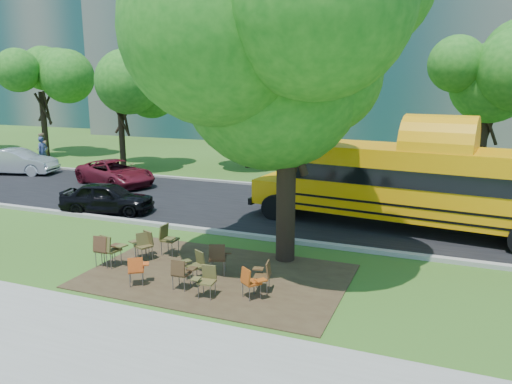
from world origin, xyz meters
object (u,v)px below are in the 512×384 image
at_px(school_bus, 433,185).
at_px(chair_0, 104,248).
at_px(chair_1, 110,248).
at_px(chair_8, 143,242).
at_px(bg_car_silver, 17,162).
at_px(pedestrian_a, 43,152).
at_px(main_tree, 288,47).
at_px(black_car, 107,198).
at_px(chair_10, 167,237).
at_px(chair_7, 250,280).
at_px(chair_3, 196,263).
at_px(chair_9, 144,243).
at_px(chair_4, 181,271).
at_px(chair_5, 206,278).
at_px(pedestrian_b, 42,148).
at_px(chair_2, 137,268).
at_px(chair_6, 264,273).
at_px(chair_11, 219,255).
at_px(bg_car_red, 115,173).

relative_size(school_bus, chair_0, 12.89).
relative_size(chair_0, chair_1, 0.98).
bearing_deg(chair_1, chair_8, 75.66).
xyz_separation_m(bg_car_silver, pedestrian_a, (-0.56, 2.50, 0.21)).
xyz_separation_m(main_tree, chair_0, (-4.61, -2.47, -5.53)).
bearing_deg(black_car, bg_car_silver, 50.52).
bearing_deg(chair_10, chair_7, 60.93).
height_order(chair_3, chair_9, chair_9).
relative_size(chair_1, chair_4, 1.16).
distance_m(chair_7, chair_9, 4.19).
bearing_deg(chair_5, chair_1, -17.01).
height_order(school_bus, chair_1, school_bus).
distance_m(chair_4, pedestrian_b, 23.72).
relative_size(chair_2, pedestrian_b, 0.42).
height_order(school_bus, pedestrian_a, school_bus).
height_order(school_bus, chair_0, school_bus).
height_order(chair_6, chair_8, chair_8).
bearing_deg(chair_5, school_bus, -126.15).
relative_size(chair_4, chair_6, 1.01).
xyz_separation_m(chair_3, black_car, (-6.69, 4.90, 0.12)).
distance_m(chair_10, bg_car_silver, 17.39).
relative_size(chair_2, chair_7, 1.00).
bearing_deg(chair_9, chair_1, 79.12).
bearing_deg(main_tree, chair_9, -157.93).
xyz_separation_m(chair_7, chair_9, (-3.96, 1.37, 0.05)).
height_order(black_car, pedestrian_b, pedestrian_b).
bearing_deg(chair_6, chair_8, 66.96).
height_order(bg_car_silver, pedestrian_a, pedestrian_a).
bearing_deg(chair_11, main_tree, 33.92).
relative_size(chair_2, bg_car_red, 0.18).
distance_m(chair_0, chair_1, 0.17).
bearing_deg(pedestrian_a, chair_9, -121.33).
xyz_separation_m(chair_10, pedestrian_b, (-17.05, 12.34, 0.37)).
bearing_deg(school_bus, pedestrian_b, 170.80).
bearing_deg(chair_9, main_tree, -135.24).
xyz_separation_m(main_tree, chair_3, (-1.70, -2.39, -5.60)).
bearing_deg(main_tree, chair_5, -106.76).
relative_size(chair_11, bg_car_red, 0.20).
height_order(chair_0, pedestrian_a, pedestrian_a).
height_order(chair_4, pedestrian_a, pedestrian_a).
bearing_deg(chair_7, chair_6, 110.49).
xyz_separation_m(school_bus, bg_car_silver, (-22.46, 3.01, -0.98)).
xyz_separation_m(chair_4, chair_8, (-2.24, 1.59, 0.01)).
bearing_deg(main_tree, bg_car_red, 148.29).
distance_m(school_bus, chair_5, 9.23).
bearing_deg(black_car, pedestrian_a, 41.83).
relative_size(chair_7, pedestrian_a, 0.44).
xyz_separation_m(chair_9, chair_10, (0.40, 0.64, 0.04)).
bearing_deg(chair_7, chair_8, -163.22).
xyz_separation_m(chair_3, pedestrian_a, (-17.49, 12.49, 0.43)).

